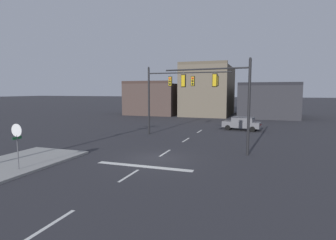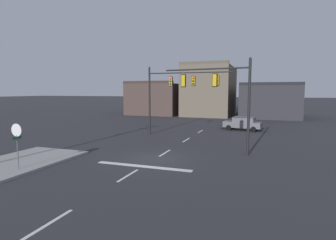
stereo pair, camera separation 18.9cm
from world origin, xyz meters
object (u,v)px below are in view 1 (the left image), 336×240
car_lot_nearside (242,123)px  signal_mast_near_side (223,91)px  signal_mast_far_side (174,88)px  stop_sign (17,135)px

car_lot_nearside → signal_mast_near_side: bearing=-92.2°
signal_mast_far_side → stop_sign: signal_mast_far_side is taller
signal_mast_near_side → stop_sign: 14.11m
signal_mast_far_side → car_lot_nearside: signal_mast_far_side is taller
signal_mast_near_side → stop_sign: (-10.60, -8.96, -2.56)m
signal_mast_far_side → car_lot_nearside: size_ratio=1.91×
signal_mast_far_side → car_lot_nearside: bearing=44.0°
signal_mast_far_side → stop_sign: size_ratio=3.13×
signal_mast_far_side → stop_sign: bearing=-106.1°
signal_mast_far_side → stop_sign: (-4.50, -15.65, -2.89)m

